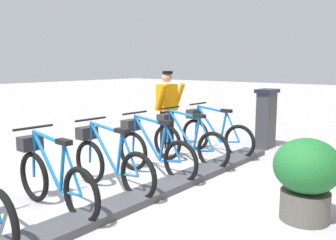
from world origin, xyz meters
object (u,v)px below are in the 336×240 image
at_px(bike_docked_0, 213,133).
at_px(worker_near_rack, 167,106).
at_px(bike_docked_3, 109,161).
at_px(planter_bush, 306,175).
at_px(bike_docked_4, 52,177).
at_px(bike_docked_2, 152,150).
at_px(bike_docked_1, 186,141).
at_px(payment_kiosk, 266,118).

distance_m(bike_docked_0, worker_near_rack, 1.19).
xyz_separation_m(bike_docked_3, planter_bush, (-2.52, -0.78, 0.11)).
bearing_deg(bike_docked_4, bike_docked_2, -90.00).
xyz_separation_m(bike_docked_1, worker_near_rack, (1.08, -0.77, 0.48)).
distance_m(payment_kiosk, worker_near_rack, 2.14).
distance_m(bike_docked_2, worker_near_rack, 2.06).
height_order(bike_docked_1, bike_docked_4, same).
distance_m(bike_docked_0, bike_docked_3, 2.76).
bearing_deg(bike_docked_4, bike_docked_3, -90.00).
bearing_deg(bike_docked_1, bike_docked_2, 90.00).
height_order(bike_docked_2, bike_docked_4, same).
relative_size(bike_docked_3, planter_bush, 1.77).
bearing_deg(payment_kiosk, bike_docked_1, 74.85).
bearing_deg(worker_near_rack, bike_docked_2, 122.55).
relative_size(bike_docked_1, bike_docked_4, 1.00).
bearing_deg(bike_docked_1, bike_docked_4, 90.00).
height_order(payment_kiosk, bike_docked_1, payment_kiosk).
height_order(bike_docked_0, bike_docked_4, same).
height_order(bike_docked_3, worker_near_rack, worker_near_rack).
bearing_deg(bike_docked_4, payment_kiosk, -96.69).
distance_m(bike_docked_2, bike_docked_4, 1.84).
distance_m(bike_docked_3, bike_docked_4, 0.92).
bearing_deg(planter_bush, bike_docked_4, 34.01).
bearing_deg(bike_docked_0, planter_bush, 141.84).
height_order(payment_kiosk, bike_docked_0, payment_kiosk).
xyz_separation_m(payment_kiosk, planter_bush, (-1.95, 3.17, -0.12)).
xyz_separation_m(bike_docked_2, planter_bush, (-2.52, 0.14, 0.11)).
bearing_deg(bike_docked_2, payment_kiosk, -100.68).
height_order(bike_docked_2, bike_docked_3, same).
distance_m(bike_docked_0, bike_docked_4, 3.68).
distance_m(bike_docked_0, bike_docked_2, 1.84).
bearing_deg(worker_near_rack, planter_bush, 153.04).
bearing_deg(payment_kiosk, bike_docked_3, 81.77).
relative_size(bike_docked_1, bike_docked_2, 1.00).
xyz_separation_m(payment_kiosk, bike_docked_2, (0.57, 3.03, -0.24)).
bearing_deg(bike_docked_1, planter_bush, 157.18).
bearing_deg(payment_kiosk, worker_near_rack, 39.10).
height_order(bike_docked_0, bike_docked_3, same).
distance_m(payment_kiosk, bike_docked_0, 1.34).
relative_size(payment_kiosk, bike_docked_2, 0.74).
distance_m(worker_near_rack, planter_bush, 4.05).
xyz_separation_m(bike_docked_1, bike_docked_2, (0.00, 0.92, 0.00)).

